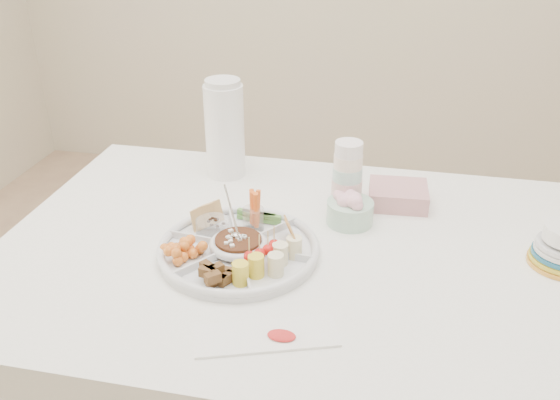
# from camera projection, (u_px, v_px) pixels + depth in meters

# --- Properties ---
(dining_table) EXTENTS (1.52, 1.02, 0.76)m
(dining_table) POSITION_uv_depth(u_px,v_px,m) (303.00, 364.00, 1.63)
(dining_table) COLOR white
(dining_table) RESTS_ON floor
(party_tray) EXTENTS (0.42, 0.42, 0.04)m
(party_tray) POSITION_uv_depth(u_px,v_px,m) (239.00, 247.00, 1.41)
(party_tray) COLOR silver
(party_tray) RESTS_ON dining_table
(bean_dip) EXTENTS (0.12, 0.12, 0.04)m
(bean_dip) POSITION_uv_depth(u_px,v_px,m) (238.00, 244.00, 1.41)
(bean_dip) COLOR #593219
(bean_dip) RESTS_ON party_tray
(tortillas) EXTENTS (0.11, 0.11, 0.06)m
(tortillas) POSITION_uv_depth(u_px,v_px,m) (292.00, 233.00, 1.42)
(tortillas) COLOR #976240
(tortillas) RESTS_ON party_tray
(carrot_cucumber) EXTENTS (0.12, 0.12, 0.10)m
(carrot_cucumber) POSITION_uv_depth(u_px,v_px,m) (257.00, 207.00, 1.50)
(carrot_cucumber) COLOR orange
(carrot_cucumber) RESTS_ON party_tray
(pita_raisins) EXTENTS (0.13, 0.13, 0.06)m
(pita_raisins) POSITION_uv_depth(u_px,v_px,m) (206.00, 219.00, 1.49)
(pita_raisins) COLOR #DEB17B
(pita_raisins) RESTS_ON party_tray
(cherries) EXTENTS (0.12, 0.12, 0.04)m
(cherries) POSITION_uv_depth(u_px,v_px,m) (183.00, 248.00, 1.38)
(cherries) COLOR orange
(cherries) RESTS_ON party_tray
(granola_chunks) EXTENTS (0.10, 0.10, 0.04)m
(granola_chunks) POSITION_uv_depth(u_px,v_px,m) (216.00, 272.00, 1.30)
(granola_chunks) COLOR brown
(granola_chunks) RESTS_ON party_tray
(banana_tomato) EXTENTS (0.13, 0.13, 0.10)m
(banana_tomato) POSITION_uv_depth(u_px,v_px,m) (274.00, 257.00, 1.31)
(banana_tomato) COLOR #D1CB70
(banana_tomato) RESTS_ON party_tray
(cup_stack) EXTENTS (0.09, 0.09, 0.22)m
(cup_stack) POSITION_uv_depth(u_px,v_px,m) (347.00, 176.00, 1.55)
(cup_stack) COLOR white
(cup_stack) RESTS_ON dining_table
(thermos) EXTENTS (0.15, 0.15, 0.30)m
(thermos) POSITION_uv_depth(u_px,v_px,m) (225.00, 128.00, 1.75)
(thermos) COLOR white
(thermos) RESTS_ON dining_table
(flower_bowl) EXTENTS (0.13, 0.13, 0.09)m
(flower_bowl) POSITION_uv_depth(u_px,v_px,m) (350.00, 207.00, 1.54)
(flower_bowl) COLOR #B5EBCF
(flower_bowl) RESTS_ON dining_table
(napkin_stack) EXTENTS (0.17, 0.15, 0.05)m
(napkin_stack) POSITION_uv_depth(u_px,v_px,m) (398.00, 195.00, 1.64)
(napkin_stack) COLOR #C3868B
(napkin_stack) RESTS_ON dining_table
(placemat) EXTENTS (0.30, 0.18, 0.01)m
(placemat) POSITION_uv_depth(u_px,v_px,m) (267.00, 336.00, 1.16)
(placemat) COLOR silver
(placemat) RESTS_ON dining_table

